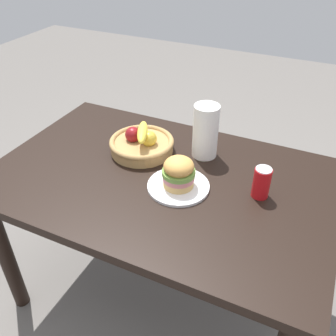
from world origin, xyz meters
TOP-DOWN VIEW (x-y plane):
  - ground_plane at (0.00, 0.00)m, footprint 8.00×8.00m
  - dining_table at (0.00, 0.00)m, footprint 1.40×0.90m
  - plate at (0.10, -0.04)m, footprint 0.25×0.25m
  - sandwich at (0.10, -0.04)m, footprint 0.13×0.13m
  - soda_can at (0.40, 0.05)m, footprint 0.07×0.07m
  - fruit_basket at (-0.16, 0.13)m, footprint 0.29×0.29m
  - paper_towel_roll at (0.10, 0.23)m, footprint 0.11×0.11m

SIDE VIEW (x-z plane):
  - ground_plane at x=0.00m, z-range 0.00..0.00m
  - dining_table at x=0.00m, z-range 0.27..1.02m
  - plate at x=0.10m, z-range 0.75..0.76m
  - fruit_basket at x=-0.16m, z-range 0.72..0.86m
  - soda_can at x=0.40m, z-range 0.75..0.88m
  - sandwich at x=0.10m, z-range 0.76..0.89m
  - paper_towel_roll at x=0.10m, z-range 0.75..0.99m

